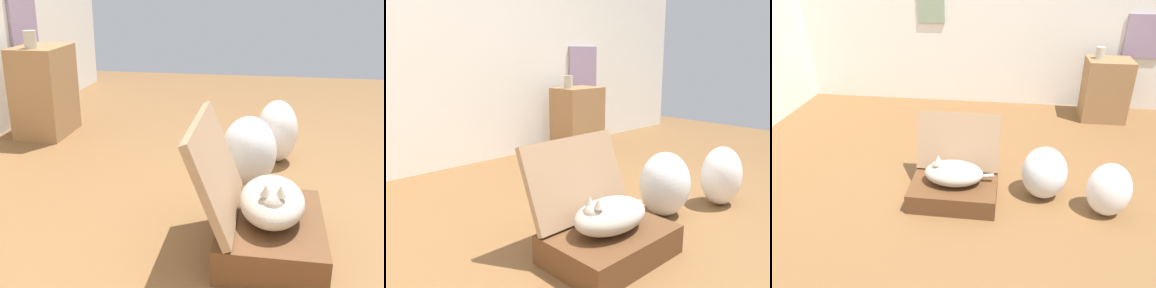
# 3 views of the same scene
# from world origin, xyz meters

# --- Properties ---
(ground_plane) EXTENTS (7.68, 7.68, 0.00)m
(ground_plane) POSITION_xyz_m (0.00, 0.00, 0.00)
(ground_plane) COLOR brown
(ground_plane) RESTS_ON ground
(wall_back) EXTENTS (6.40, 0.15, 2.60)m
(wall_back) POSITION_xyz_m (0.00, 2.26, 1.30)
(wall_back) COLOR silver
(wall_back) RESTS_ON ground
(suitcase_base) EXTENTS (0.65, 0.46, 0.15)m
(suitcase_base) POSITION_xyz_m (-0.23, 0.11, 0.08)
(suitcase_base) COLOR brown
(suitcase_base) RESTS_ON ground
(suitcase_lid) EXTENTS (0.65, 0.20, 0.44)m
(suitcase_lid) POSITION_xyz_m (-0.23, 0.36, 0.37)
(suitcase_lid) COLOR #9B7756
(suitcase_lid) RESTS_ON suitcase_base
(cat) EXTENTS (0.52, 0.28, 0.21)m
(cat) POSITION_xyz_m (-0.24, 0.11, 0.24)
(cat) COLOR #B2A899
(cat) RESTS_ON suitcase_base
(plastic_bag_white) EXTENTS (0.34, 0.32, 0.42)m
(plastic_bag_white) POSITION_xyz_m (0.44, 0.25, 0.21)
(plastic_bag_white) COLOR silver
(plastic_bag_white) RESTS_ON ground
(plastic_bag_clear) EXTENTS (0.31, 0.27, 0.41)m
(plastic_bag_clear) POSITION_xyz_m (0.88, 0.09, 0.20)
(plastic_bag_clear) COLOR white
(plastic_bag_clear) RESTS_ON ground
(side_table) EXTENTS (0.47, 0.35, 0.68)m
(side_table) POSITION_xyz_m (1.19, 1.85, 0.34)
(side_table) COLOR olive
(side_table) RESTS_ON ground
(vase_tall) EXTENTS (0.09, 0.09, 0.13)m
(vase_tall) POSITION_xyz_m (1.07, 1.86, 0.74)
(vase_tall) COLOR #B7AD99
(vase_tall) RESTS_ON side_table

